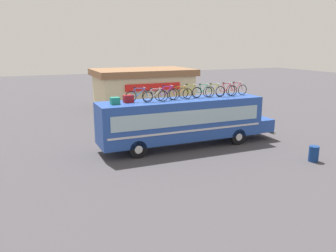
# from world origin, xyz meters

# --- Properties ---
(ground_plane) EXTENTS (120.00, 120.00, 0.00)m
(ground_plane) POSITION_xyz_m (0.00, 0.00, 0.00)
(ground_plane) COLOR #423F44
(bus) EXTENTS (12.16, 2.49, 3.12)m
(bus) POSITION_xyz_m (0.22, -0.00, 1.79)
(bus) COLOR #23479E
(bus) RESTS_ON ground
(luggage_bag_1) EXTENTS (0.51, 0.45, 0.40)m
(luggage_bag_1) POSITION_xyz_m (-4.35, -0.08, 3.32)
(luggage_bag_1) COLOR #1E7F66
(luggage_bag_1) RESTS_ON bus
(luggage_bag_2) EXTENTS (0.58, 0.45, 0.44)m
(luggage_bag_2) POSITION_xyz_m (-3.44, 0.25, 3.34)
(luggage_bag_2) COLOR maroon
(luggage_bag_2) RESTS_ON bus
(rooftop_bicycle_1) EXTENTS (1.75, 0.44, 0.92)m
(rooftop_bicycle_1) POSITION_xyz_m (-2.79, 0.13, 3.50)
(rooftop_bicycle_1) COLOR black
(rooftop_bicycle_1) RESTS_ON bus
(rooftop_bicycle_2) EXTENTS (1.65, 0.44, 0.88)m
(rooftop_bicycle_2) POSITION_xyz_m (-1.90, -0.28, 3.48)
(rooftop_bicycle_2) COLOR black
(rooftop_bicycle_2) RESTS_ON bus
(rooftop_bicycle_3) EXTENTS (1.70, 0.44, 0.96)m
(rooftop_bicycle_3) POSITION_xyz_m (-1.01, -0.00, 3.51)
(rooftop_bicycle_3) COLOR black
(rooftop_bicycle_3) RESTS_ON bus
(rooftop_bicycle_4) EXTENTS (1.74, 0.44, 0.90)m
(rooftop_bicycle_4) POSITION_xyz_m (-0.12, 0.04, 3.49)
(rooftop_bicycle_4) COLOR black
(rooftop_bicycle_4) RESTS_ON bus
(rooftop_bicycle_5) EXTENTS (1.68, 0.44, 0.93)m
(rooftop_bicycle_5) POSITION_xyz_m (0.73, 0.28, 3.50)
(rooftop_bicycle_5) COLOR black
(rooftop_bicycle_5) RESTS_ON bus
(rooftop_bicycle_6) EXTENTS (1.68, 0.44, 0.92)m
(rooftop_bicycle_6) POSITION_xyz_m (1.62, 0.14, 3.50)
(rooftop_bicycle_6) COLOR black
(rooftop_bicycle_6) RESTS_ON bus
(rooftop_bicycle_7) EXTENTS (1.66, 0.44, 0.91)m
(rooftop_bicycle_7) POSITION_xyz_m (2.47, 0.24, 3.49)
(rooftop_bicycle_7) COLOR black
(rooftop_bicycle_7) RESTS_ON bus
(rooftop_bicycle_8) EXTENTS (1.68, 0.44, 0.95)m
(rooftop_bicycle_8) POSITION_xyz_m (3.26, -0.07, 3.51)
(rooftop_bicycle_8) COLOR black
(rooftop_bicycle_8) RESTS_ON bus
(rooftop_bicycle_9) EXTENTS (1.67, 0.44, 0.94)m
(rooftop_bicycle_9) POSITION_xyz_m (4.21, 0.15, 3.51)
(rooftop_bicycle_9) COLOR black
(rooftop_bicycle_9) RESTS_ON bus
(roadside_building) EXTENTS (10.50, 6.76, 3.94)m
(roadside_building) POSITION_xyz_m (2.87, 15.82, 2.02)
(roadside_building) COLOR beige
(roadside_building) RESTS_ON ground
(trash_bin) EXTENTS (0.55, 0.55, 0.90)m
(trash_bin) POSITION_xyz_m (5.67, -5.60, 0.45)
(trash_bin) COLOR navy
(trash_bin) RESTS_ON ground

